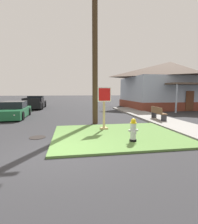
% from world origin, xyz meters
% --- Properties ---
extents(ground_plane, '(160.00, 160.00, 0.00)m').
position_xyz_m(ground_plane, '(0.00, 0.00, 0.00)').
color(ground_plane, '#2B2B2D').
extents(grass_corner_patch, '(5.70, 4.69, 0.08)m').
position_xyz_m(grass_corner_patch, '(2.56, 1.91, 0.04)').
color(grass_corner_patch, '#567F3D').
rests_on(grass_corner_patch, ground).
extents(sidewalk_strip, '(2.20, 16.67, 0.12)m').
position_xyz_m(sidewalk_strip, '(6.61, 6.08, 0.06)').
color(sidewalk_strip, gray).
rests_on(sidewalk_strip, ground).
extents(fire_hydrant, '(0.38, 0.34, 0.90)m').
position_xyz_m(fire_hydrant, '(2.88, 0.67, 0.51)').
color(fire_hydrant, black).
rests_on(fire_hydrant, grass_corner_patch).
extents(stop_sign, '(0.72, 0.36, 2.15)m').
position_xyz_m(stop_sign, '(2.19, 3.00, 1.13)').
color(stop_sign, tan).
rests_on(stop_sign, grass_corner_patch).
extents(manhole_cover, '(0.70, 0.70, 0.02)m').
position_xyz_m(manhole_cover, '(-0.97, 2.17, 0.01)').
color(manhole_cover, black).
rests_on(manhole_cover, ground).
extents(parked_sedan_green, '(2.06, 4.41, 1.25)m').
position_xyz_m(parked_sedan_green, '(-3.77, 8.52, 0.54)').
color(parked_sedan_green, '#1E6038').
rests_on(parked_sedan_green, ground).
extents(pickup_truck_black, '(2.22, 5.20, 1.48)m').
position_xyz_m(pickup_truck_black, '(-3.62, 16.03, 0.62)').
color(pickup_truck_black, black).
rests_on(pickup_truck_black, ground).
extents(street_bench, '(0.48, 1.63, 0.85)m').
position_xyz_m(street_bench, '(6.37, 5.24, 0.59)').
color(street_bench, brown).
rests_on(street_bench, sidewalk_strip).
extents(utility_pole, '(1.48, 0.33, 8.86)m').
position_xyz_m(utility_pole, '(2.01, 5.01, 4.57)').
color(utility_pole, '#42301E').
rests_on(utility_pole, ground).
extents(corner_house, '(10.91, 9.26, 5.58)m').
position_xyz_m(corner_house, '(12.59, 14.12, 2.86)').
color(corner_house, brown).
rests_on(corner_house, ground).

